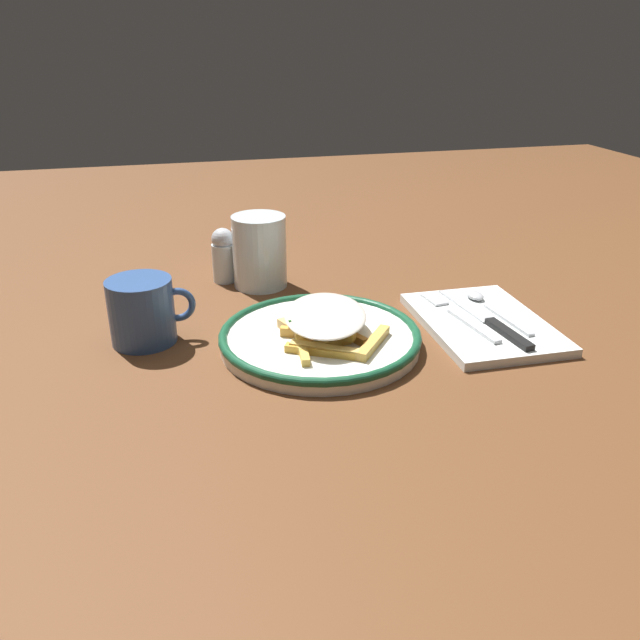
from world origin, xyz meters
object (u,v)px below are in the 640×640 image
Objects in this scene: knife at (491,322)px; spoon at (488,305)px; plate at (320,338)px; salt_shaker at (224,255)px; coffee_mug at (143,311)px; fries_heap at (325,322)px; water_glass at (260,251)px; napkin at (482,323)px; fork at (459,316)px.

knife is 0.06m from spoon.
salt_shaker is at bearing 109.01° from plate.
plate reaches higher than knife.
coffee_mug is (-0.47, 0.03, 0.03)m from spoon.
salt_shaker is (-0.32, 0.28, 0.03)m from knife.
knife is at bearing -4.31° from plate.
fries_heap is at bearing -70.42° from salt_shaker.
salt_shaker is at bearing 138.74° from knife.
salt_shaker is at bearing 146.42° from spoon.
coffee_mug is (-0.18, -0.16, -0.01)m from water_glass.
plate is at bearing -70.99° from salt_shaker.
fries_heap is at bearing -79.59° from water_glass.
fries_heap is 1.29× the size of spoon.
water_glass is (-0.29, 0.20, 0.04)m from spoon.
fries_heap is 0.23m from napkin.
coffee_mug is 1.26× the size of salt_shaker.
spoon is 1.38× the size of coffee_mug.
spoon is 1.74× the size of salt_shaker.
water_glass is (-0.04, 0.24, 0.02)m from fries_heap.
napkin is 0.45m from coffee_mug.
coffee_mug is at bearing -137.75° from water_glass.
coffee_mug is (-0.22, 0.08, 0.01)m from fries_heap.
fries_heap is at bearing -174.35° from fork.
plate is 1.47× the size of fork.
napkin is at bearing -8.67° from coffee_mug.
salt_shaker is (-0.10, 0.27, 0.01)m from fries_heap.
napkin is 1.07× the size of knife.
plate is at bearing -171.90° from spoon.
water_glass is (-0.04, 0.23, 0.04)m from plate.
coffee_mug is at bearing 169.04° from knife.
plate reaches higher than napkin.
napkin is at bearing 1.83° from fries_heap.
spoon is at bearing 54.40° from napkin.
plate is 0.23m from coffee_mug.
knife is at bearing -113.25° from spoon.
spoon is at bearing 9.55° from fries_heap.
plate is at bearing -17.73° from coffee_mug.
fork is at bearing -40.89° from salt_shaker.
water_glass is (-0.27, 0.23, 0.05)m from napkin.
napkin is 0.42m from salt_shaker.
knife reaches higher than napkin.
water_glass is (-0.24, 0.22, 0.04)m from fork.
fries_heap reaches higher than knife.
napkin is at bearing -39.48° from salt_shaker.
fork is at bearing 135.52° from knife.
knife reaches higher than fork.
fries_heap is 1.78× the size of coffee_mug.
napkin is 2.00× the size of water_glass.
salt_shaker reaches higher than coffee_mug.
napkin is 0.04m from spoon.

